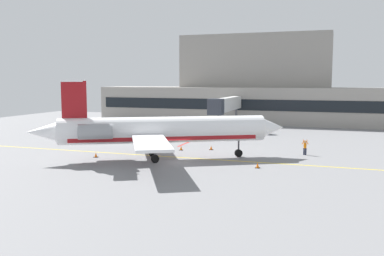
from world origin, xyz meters
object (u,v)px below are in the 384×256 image
Objects in this scene: baggage_tug at (262,128)px; belt_loader at (146,125)px; marshaller at (305,147)px; pushback_tractor at (120,128)px; regional_jet at (159,130)px.

belt_loader reaches higher than baggage_tug.
marshaller is at bearing -30.02° from belt_loader.
baggage_tug is at bearing 17.28° from pushback_tractor.
pushback_tractor reaches higher than marshaller.
regional_jet reaches higher than belt_loader.
regional_jet reaches higher than pushback_tractor.
baggage_tug is at bearing 5.26° from belt_loader.
baggage_tug is at bearing 114.22° from marshaller.
marshaller is at bearing -65.78° from baggage_tug.
marshaller is at bearing 28.40° from regional_jet.
regional_jet is at bearing -61.95° from belt_loader.
marshaller is (31.32, -11.47, 0.00)m from pushback_tractor.
belt_loader reaches higher than pushback_tractor.
baggage_tug is 0.83× the size of belt_loader.
pushback_tractor is 2.20× the size of marshaller.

